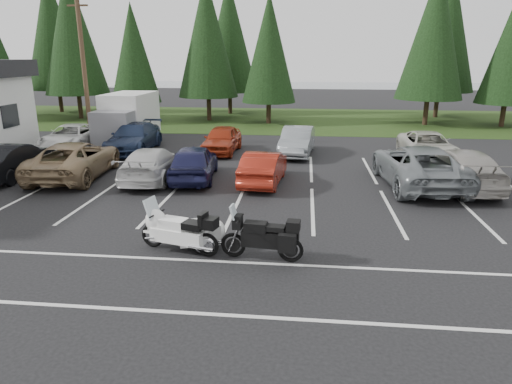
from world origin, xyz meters
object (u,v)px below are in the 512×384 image
object	(u,v)px
car_near_4	(194,162)
car_far_1	(134,137)
car_near_7	(460,168)
box_truck	(125,119)
car_near_2	(75,159)
car_near_1	(12,160)
car_near_3	(152,164)
car_far_4	(428,146)
car_far_2	(222,139)
car_near_5	(264,167)
car_far_3	(297,141)
utility_pole	(83,63)
car_far_0	(71,137)
car_near_6	(418,166)
adventure_motorcycle	(262,233)
touring_motorcycle	(178,227)
cargo_trailer	(199,235)

from	to	relation	value
car_near_4	car_far_1	xyz separation A→B (m)	(-4.75, 5.64, -0.00)
car_near_4	car_near_7	size ratio (longest dim) A/B	0.83
box_truck	car_near_2	distance (m)	8.28
car_near_1	car_near_7	distance (m)	18.89
car_near_3	car_far_4	size ratio (longest dim) A/B	0.97
car_near_1	car_far_2	size ratio (longest dim) A/B	1.08
car_near_5	box_truck	bearing A→B (deg)	-37.52
car_far_3	car_near_2	bearing A→B (deg)	-143.58
car_near_3	car_near_7	distance (m)	12.68
utility_pole	car_near_7	world-z (taller)	utility_pole
car_near_3	car_near_4	world-z (taller)	car_near_4
car_near_4	car_far_1	world-z (taller)	car_near_4
car_far_0	car_far_2	distance (m)	8.70
car_far_1	car_near_7	bearing A→B (deg)	-21.27
car_near_1	car_near_7	world-z (taller)	car_near_7
car_near_5	car_near_6	world-z (taller)	car_near_6
car_far_4	car_near_3	bearing A→B (deg)	-158.19
car_near_4	car_near_2	bearing A→B (deg)	-4.45
adventure_motorcycle	car_far_1	bearing A→B (deg)	128.40
car_near_4	touring_motorcycle	bearing A→B (deg)	94.55
cargo_trailer	car_near_2	bearing A→B (deg)	116.35
car_near_2	car_near_6	xyz separation A→B (m)	(14.55, 0.17, 0.05)
car_far_2	adventure_motorcycle	distance (m)	13.85
car_near_4	touring_motorcycle	world-z (taller)	car_near_4
car_near_1	touring_motorcycle	xyz separation A→B (m)	(9.33, -6.99, -0.03)
car_near_6	car_near_2	bearing A→B (deg)	-3.42
car_near_6	car_near_7	xyz separation A→B (m)	(1.64, -0.02, -0.06)
utility_pole	box_truck	bearing A→B (deg)	14.04
car_near_2	cargo_trailer	size ratio (longest dim) A/B	3.49
box_truck	car_far_3	bearing A→B (deg)	-13.24
car_near_1	car_near_4	bearing A→B (deg)	-178.22
car_far_2	cargo_trailer	xyz separation A→B (m)	(1.68, -12.83, -0.35)
car_near_5	car_near_6	distance (m)	6.28
car_far_0	car_far_4	size ratio (longest dim) A/B	0.99
car_near_2	car_near_7	bearing A→B (deg)	176.08
car_near_5	adventure_motorcycle	distance (m)	7.43
car_near_7	car_far_1	distance (m)	16.67
box_truck	car_near_4	distance (m)	10.18
car_near_2	car_far_4	world-z (taller)	car_near_2
car_near_5	car_far_0	bearing A→B (deg)	-23.18
car_near_4	car_near_6	bearing A→B (deg)	174.24
utility_pole	car_far_4	xyz separation A→B (m)	(19.11, -2.43, -4.01)
car_far_0	car_far_4	distance (m)	19.47
car_near_4	car_far_3	bearing A→B (deg)	-133.36
utility_pole	car_near_7	xyz separation A→B (m)	(19.11, -7.55, -3.92)
car_far_1	box_truck	bearing A→B (deg)	118.99
utility_pole	cargo_trailer	bearing A→B (deg)	-55.59
car_near_2	car_near_4	size ratio (longest dim) A/B	1.27
car_near_1	car_near_5	distance (m)	10.98
car_far_1	car_far_2	bearing A→B (deg)	-0.36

